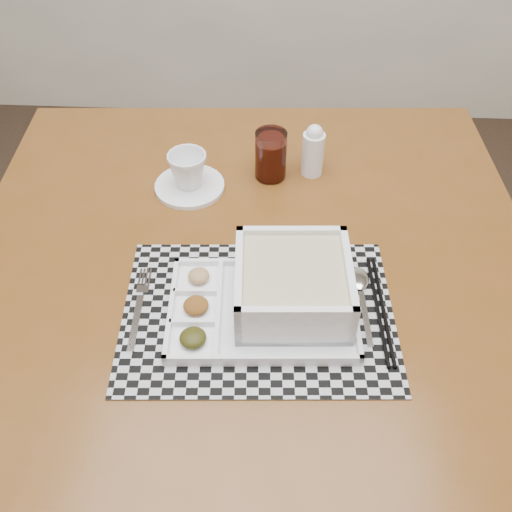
{
  "coord_description": "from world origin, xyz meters",
  "views": [
    {
      "loc": [
        0.78,
        -0.13,
        1.6
      ],
      "look_at": [
        0.74,
        0.59,
        0.87
      ],
      "focal_mm": 40.0,
      "sensor_mm": 36.0,
      "label": 1
    }
  ],
  "objects_px": {
    "dining_table": "(251,292)",
    "juice_glass": "(271,157)",
    "cup": "(188,170)",
    "creamer_bottle": "(313,151)",
    "serving_tray": "(284,292)"
  },
  "relations": [
    {
      "from": "dining_table",
      "to": "cup",
      "type": "bearing_deg",
      "value": 123.94
    },
    {
      "from": "juice_glass",
      "to": "creamer_bottle",
      "type": "distance_m",
      "value": 0.09
    },
    {
      "from": "creamer_bottle",
      "to": "cup",
      "type": "bearing_deg",
      "value": -165.17
    },
    {
      "from": "dining_table",
      "to": "creamer_bottle",
      "type": "xyz_separation_m",
      "value": [
        0.12,
        0.29,
        0.14
      ]
    },
    {
      "from": "dining_table",
      "to": "creamer_bottle",
      "type": "bearing_deg",
      "value": 67.59
    },
    {
      "from": "dining_table",
      "to": "juice_glass",
      "type": "distance_m",
      "value": 0.3
    },
    {
      "from": "dining_table",
      "to": "cup",
      "type": "distance_m",
      "value": 0.29
    },
    {
      "from": "dining_table",
      "to": "cup",
      "type": "height_order",
      "value": "cup"
    },
    {
      "from": "serving_tray",
      "to": "juice_glass",
      "type": "xyz_separation_m",
      "value": [
        -0.04,
        0.37,
        0.01
      ]
    },
    {
      "from": "dining_table",
      "to": "serving_tray",
      "type": "relative_size",
      "value": 3.49
    },
    {
      "from": "dining_table",
      "to": "juice_glass",
      "type": "bearing_deg",
      "value": 84.25
    },
    {
      "from": "juice_glass",
      "to": "creamer_bottle",
      "type": "relative_size",
      "value": 0.91
    },
    {
      "from": "cup",
      "to": "creamer_bottle",
      "type": "bearing_deg",
      "value": 38.85
    },
    {
      "from": "dining_table",
      "to": "juice_glass",
      "type": "xyz_separation_m",
      "value": [
        0.03,
        0.27,
        0.14
      ]
    },
    {
      "from": "cup",
      "to": "juice_glass",
      "type": "height_order",
      "value": "juice_glass"
    }
  ]
}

